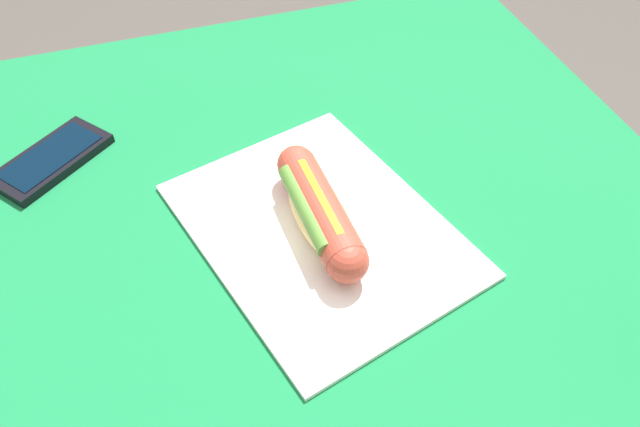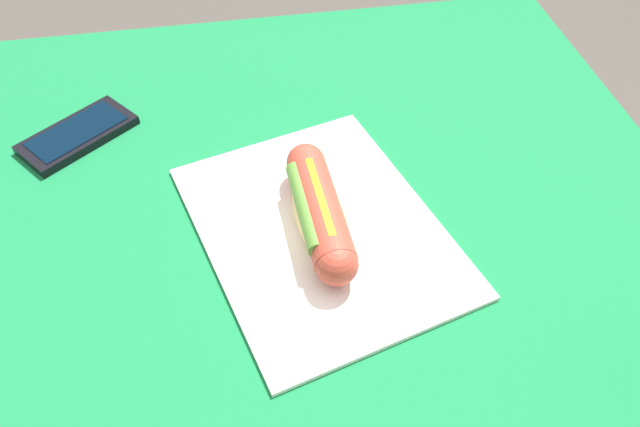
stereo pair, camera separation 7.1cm
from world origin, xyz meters
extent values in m
cylinder|color=brown|center=(0.44, -0.34, 0.37)|extent=(0.07, 0.07, 0.73)
cylinder|color=brown|center=(0.44, 0.34, 0.37)|extent=(0.07, 0.07, 0.73)
cube|color=brown|center=(0.00, 0.00, 0.75)|extent=(1.04, 0.84, 0.03)
cube|color=#146B38|center=(0.00, 0.00, 0.76)|extent=(1.10, 0.90, 0.00)
cube|color=white|center=(0.07, 0.01, 0.77)|extent=(0.39, 0.34, 0.01)
ellipsoid|color=#E5BC75|center=(0.07, 0.01, 0.79)|extent=(0.15, 0.06, 0.05)
cylinder|color=#A83D2D|center=(0.07, 0.01, 0.80)|extent=(0.16, 0.05, 0.05)
sphere|color=#A83D2D|center=(0.15, 0.01, 0.80)|extent=(0.05, 0.05, 0.05)
sphere|color=#A83D2D|center=(-0.01, 0.01, 0.80)|extent=(0.05, 0.05, 0.05)
cube|color=yellow|center=(0.07, 0.01, 0.82)|extent=(0.12, 0.01, 0.00)
cylinder|color=#4C7A2D|center=(0.07, 0.03, 0.81)|extent=(0.13, 0.03, 0.02)
cube|color=black|center=(0.29, 0.30, 0.77)|extent=(0.15, 0.16, 0.01)
cube|color=black|center=(0.29, 0.30, 0.78)|extent=(0.12, 0.13, 0.00)
camera|label=1|loc=(-0.39, 0.16, 1.32)|focal=35.76mm
camera|label=2|loc=(-0.41, 0.09, 1.32)|focal=35.76mm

